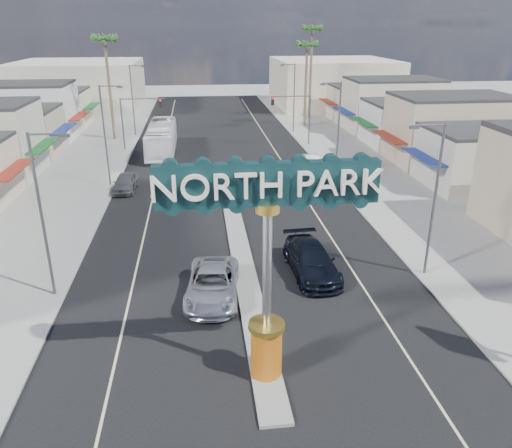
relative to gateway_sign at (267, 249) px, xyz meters
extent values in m
plane|color=gray|center=(0.00, 28.02, -5.93)|extent=(160.00, 160.00, 0.00)
cube|color=black|center=(0.00, 28.02, -5.92)|extent=(20.00, 120.00, 0.01)
cube|color=gray|center=(0.00, 12.02, -5.85)|extent=(1.30, 30.00, 0.16)
cube|color=gray|center=(-14.00, 28.02, -5.87)|extent=(8.00, 120.00, 0.12)
cube|color=gray|center=(14.00, 28.02, -5.87)|extent=(8.00, 120.00, 0.12)
cube|color=beige|center=(-24.00, 41.02, -2.93)|extent=(12.00, 42.00, 6.00)
cube|color=#B7B29E|center=(24.00, 41.02, -2.93)|extent=(12.00, 42.00, 6.00)
cube|color=#B7B29E|center=(-22.00, 73.02, -1.93)|extent=(20.00, 20.00, 8.00)
cube|color=beige|center=(22.00, 73.02, -1.93)|extent=(20.00, 20.00, 8.00)
cylinder|color=#D26110|center=(0.00, 0.02, -4.67)|extent=(1.30, 1.30, 2.20)
cylinder|color=gold|center=(0.00, 0.02, -3.44)|extent=(1.50, 1.50, 0.25)
cylinder|color=#B7B7BC|center=(0.00, 0.02, -0.92)|extent=(0.36, 0.36, 4.80)
cylinder|color=gold|center=(0.00, 0.02, 1.66)|extent=(0.90, 0.90, 0.35)
cube|color=#0E292B|center=(0.00, 0.02, 2.58)|extent=(8.20, 0.50, 1.60)
cylinder|color=#47474C|center=(-11.00, 42.02, -2.93)|extent=(0.18, 0.18, 6.00)
cylinder|color=#47474C|center=(-8.50, 42.02, -0.03)|extent=(5.00, 0.12, 0.12)
cube|color=black|center=(-6.50, 42.02, -0.53)|extent=(0.32, 0.32, 1.00)
sphere|color=red|center=(-6.50, 41.84, -0.21)|extent=(0.22, 0.22, 0.22)
cylinder|color=#47474C|center=(11.00, 42.02, -2.93)|extent=(0.18, 0.18, 6.00)
cylinder|color=#47474C|center=(8.50, 42.02, -0.03)|extent=(5.00, 0.12, 0.12)
cube|color=black|center=(6.50, 42.02, -0.53)|extent=(0.32, 0.32, 1.00)
sphere|color=red|center=(6.50, 41.84, -0.21)|extent=(0.22, 0.22, 0.22)
cylinder|color=#47474C|center=(-10.60, 8.02, -1.43)|extent=(0.16, 0.16, 9.00)
cylinder|color=#47474C|center=(-9.70, 8.02, 2.97)|extent=(1.80, 0.10, 0.10)
cube|color=#47474C|center=(-8.90, 8.02, 2.87)|extent=(0.50, 0.22, 0.15)
cylinder|color=#47474C|center=(-10.60, 28.02, -1.43)|extent=(0.16, 0.16, 9.00)
cylinder|color=#47474C|center=(-9.70, 28.02, 2.97)|extent=(1.80, 0.10, 0.10)
cube|color=#47474C|center=(-8.90, 28.02, 2.87)|extent=(0.50, 0.22, 0.15)
cylinder|color=#47474C|center=(-10.60, 50.02, -1.43)|extent=(0.16, 0.16, 9.00)
cylinder|color=#47474C|center=(-9.70, 50.02, 2.97)|extent=(1.80, 0.10, 0.10)
cube|color=#47474C|center=(-8.90, 50.02, 2.87)|extent=(0.50, 0.22, 0.15)
cylinder|color=#47474C|center=(10.60, 8.02, -1.43)|extent=(0.16, 0.16, 9.00)
cylinder|color=#47474C|center=(9.70, 8.02, 2.97)|extent=(1.80, 0.10, 0.10)
cube|color=#47474C|center=(8.90, 8.02, 2.87)|extent=(0.50, 0.22, 0.15)
cylinder|color=#47474C|center=(10.60, 28.02, -1.43)|extent=(0.16, 0.16, 9.00)
cylinder|color=#47474C|center=(9.70, 28.02, 2.97)|extent=(1.80, 0.10, 0.10)
cube|color=#47474C|center=(8.90, 28.02, 2.87)|extent=(0.50, 0.22, 0.15)
cylinder|color=#47474C|center=(10.60, 50.02, -1.43)|extent=(0.16, 0.16, 9.00)
cylinder|color=#47474C|center=(9.70, 50.02, 2.97)|extent=(1.80, 0.10, 0.10)
cube|color=#47474C|center=(8.90, 50.02, 2.87)|extent=(0.50, 0.22, 0.15)
cylinder|color=brown|center=(-13.00, 48.02, 0.07)|extent=(0.36, 0.36, 12.00)
cylinder|color=brown|center=(13.00, 54.02, -0.43)|extent=(0.36, 0.36, 11.00)
cylinder|color=brown|center=(15.00, 60.02, 0.57)|extent=(0.36, 0.36, 13.00)
imported|color=silver|center=(-2.00, 6.81, -5.10)|extent=(3.33, 6.19, 1.65)
imported|color=black|center=(3.90, 8.89, -5.05)|extent=(2.80, 6.20, 1.76)
imported|color=slate|center=(-9.00, 26.40, -5.16)|extent=(2.16, 4.65, 1.54)
imported|color=white|center=(9.00, 31.53, -5.23)|extent=(1.59, 4.30, 1.41)
imported|color=white|center=(-6.55, 40.24, -4.21)|extent=(2.99, 12.34, 3.43)
camera|label=1|loc=(-2.44, -17.03, 7.96)|focal=35.00mm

